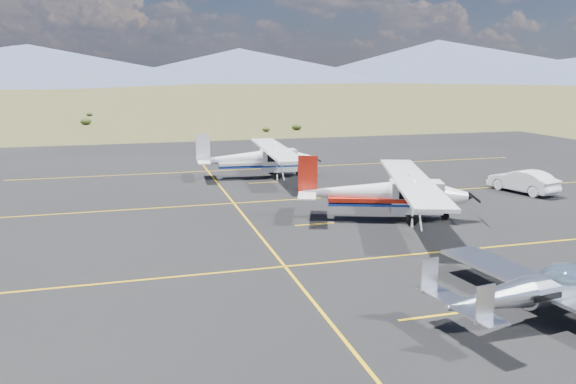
{
  "coord_description": "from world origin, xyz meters",
  "views": [
    {
      "loc": [
        -11.32,
        -17.57,
        7.22
      ],
      "look_at": [
        -4.23,
        7.92,
        1.6
      ],
      "focal_mm": 35.0,
      "sensor_mm": 36.0,
      "label": 1
    }
  ],
  "objects_px": {
    "aircraft_cessna": "(386,192)",
    "aircraft_plain": "(258,158)",
    "aircraft_low_wing": "(543,290)",
    "sedan": "(523,181)"
  },
  "relations": [
    {
      "from": "aircraft_cessna",
      "to": "aircraft_plain",
      "type": "relative_size",
      "value": 1.01
    },
    {
      "from": "aircraft_low_wing",
      "to": "sedan",
      "type": "xyz_separation_m",
      "value": [
        11.57,
        15.74,
        -0.25
      ]
    },
    {
      "from": "aircraft_plain",
      "to": "sedan",
      "type": "xyz_separation_m",
      "value": [
        14.57,
        -9.35,
        -0.67
      ]
    },
    {
      "from": "aircraft_plain",
      "to": "sedan",
      "type": "bearing_deg",
      "value": -28.74
    },
    {
      "from": "aircraft_plain",
      "to": "sedan",
      "type": "distance_m",
      "value": 17.33
    },
    {
      "from": "aircraft_low_wing",
      "to": "aircraft_plain",
      "type": "bearing_deg",
      "value": 88.99
    },
    {
      "from": "aircraft_cessna",
      "to": "sedan",
      "type": "relative_size",
      "value": 2.91
    },
    {
      "from": "aircraft_plain",
      "to": "aircraft_cessna",
      "type": "bearing_deg",
      "value": -70.7
    },
    {
      "from": "sedan",
      "to": "aircraft_low_wing",
      "type": "bearing_deg",
      "value": 38.89
    },
    {
      "from": "aircraft_low_wing",
      "to": "aircraft_plain",
      "type": "height_order",
      "value": "aircraft_plain"
    }
  ]
}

